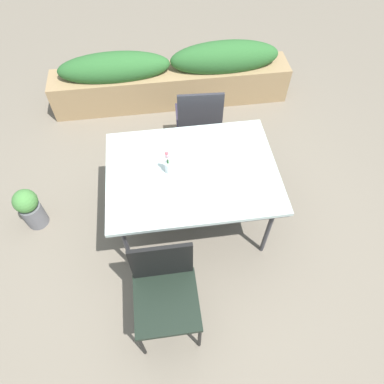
# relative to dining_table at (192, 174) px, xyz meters

# --- Properties ---
(ground_plane) EXTENTS (12.00, 12.00, 0.00)m
(ground_plane) POSITION_rel_dining_table_xyz_m (-0.07, -0.10, -0.74)
(ground_plane) COLOR #756B5B
(dining_table) EXTENTS (1.45, 1.07, 0.79)m
(dining_table) POSITION_rel_dining_table_xyz_m (0.00, 0.00, 0.00)
(dining_table) COLOR #B2C6C1
(dining_table) RESTS_ON ground
(chair_near_left) EXTENTS (0.48, 0.48, 0.93)m
(chair_near_left) POSITION_rel_dining_table_xyz_m (-0.33, -0.90, -0.20)
(chair_near_left) COLOR black
(chair_near_left) RESTS_ON ground
(chair_far_side) EXTENTS (0.50, 0.50, 0.96)m
(chair_far_side) POSITION_rel_dining_table_xyz_m (0.19, 0.90, -0.20)
(chair_far_side) COLOR #322B3C
(chair_far_side) RESTS_ON ground
(flower_vase) EXTENTS (0.07, 0.07, 0.24)m
(flower_vase) POSITION_rel_dining_table_xyz_m (-0.19, 0.01, 0.15)
(flower_vase) COLOR silver
(flower_vase) RESTS_ON dining_table
(planter_box) EXTENTS (2.99, 0.44, 0.78)m
(planter_box) POSITION_rel_dining_table_xyz_m (0.00, 1.88, -0.37)
(planter_box) COLOR #9E7F56
(planter_box) RESTS_ON ground
(potted_plant) EXTENTS (0.23, 0.23, 0.49)m
(potted_plant) POSITION_rel_dining_table_xyz_m (-1.55, 0.18, -0.48)
(potted_plant) COLOR slate
(potted_plant) RESTS_ON ground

